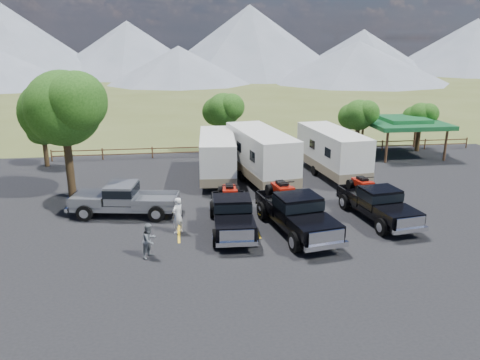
{
  "coord_description": "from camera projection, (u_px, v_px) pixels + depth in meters",
  "views": [
    {
      "loc": [
        -5.86,
        -19.75,
        9.56
      ],
      "look_at": [
        -2.34,
        6.22,
        1.6
      ],
      "focal_mm": 35.0,
      "sensor_mm": 36.0,
      "label": 1
    }
  ],
  "objects": [
    {
      "name": "tree_ne_a",
      "position": [
        358.0,
        115.0,
        38.53
      ],
      "size": [
        3.11,
        2.92,
        4.76
      ],
      "color": "black",
      "rests_on": "ground"
    },
    {
      "name": "tree_ne_b",
      "position": [
        420.0,
        116.0,
        40.35
      ],
      "size": [
        2.77,
        2.59,
        4.27
      ],
      "color": "black",
      "rests_on": "ground"
    },
    {
      "name": "trailer_left",
      "position": [
        217.0,
        157.0,
        32.43
      ],
      "size": [
        2.85,
        9.09,
        3.15
      ],
      "rotation": [
        0.0,
        0.0,
        -0.07
      ],
      "color": "white",
      "rests_on": "asphalt_lot"
    },
    {
      "name": "trailer_center",
      "position": [
        261.0,
        155.0,
        32.0
      ],
      "size": [
        3.95,
        10.17,
        3.52
      ],
      "rotation": [
        0.0,
        0.0,
        0.17
      ],
      "color": "white",
      "rests_on": "asphalt_lot"
    },
    {
      "name": "mountain_range",
      "position": [
        167.0,
        45.0,
        119.47
      ],
      "size": [
        209.0,
        71.0,
        20.0
      ],
      "color": "slate",
      "rests_on": "ground"
    },
    {
      "name": "pavilion",
      "position": [
        404.0,
        122.0,
        39.24
      ],
      "size": [
        6.2,
        6.2,
        3.22
      ],
      "color": "brown",
      "rests_on": "ground"
    },
    {
      "name": "ground",
      "position": [
        306.0,
        248.0,
        22.26
      ],
      "size": [
        320.0,
        320.0,
        0.0
      ],
      "primitive_type": "plane",
      "color": "#4C5423",
      "rests_on": "ground"
    },
    {
      "name": "asphalt_lot",
      "position": [
        291.0,
        224.0,
        25.1
      ],
      "size": [
        44.0,
        34.0,
        0.04
      ],
      "primitive_type": "cube",
      "color": "black",
      "rests_on": "ground"
    },
    {
      "name": "person_b",
      "position": [
        150.0,
        240.0,
        21.0
      ],
      "size": [
        0.96,
        1.0,
        1.63
      ],
      "primitive_type": "imported",
      "rotation": [
        0.0,
        0.0,
        0.96
      ],
      "color": "slate",
      "rests_on": "asphalt_lot"
    },
    {
      "name": "pickup_silver",
      "position": [
        125.0,
        199.0,
        26.01
      ],
      "size": [
        6.33,
        2.9,
        1.83
      ],
      "rotation": [
        0.0,
        0.0,
        -1.73
      ],
      "color": "gray",
      "rests_on": "asphalt_lot"
    },
    {
      "name": "stall_lines",
      "position": [
        287.0,
        216.0,
        26.04
      ],
      "size": [
        12.12,
        5.5,
        0.01
      ],
      "color": "gold",
      "rests_on": "asphalt_lot"
    },
    {
      "name": "trailer_right",
      "position": [
        332.0,
        152.0,
        33.38
      ],
      "size": [
        3.31,
        9.56,
        3.3
      ],
      "rotation": [
        0.0,
        0.0,
        0.11
      ],
      "color": "white",
      "rests_on": "asphalt_lot"
    },
    {
      "name": "rig_left",
      "position": [
        232.0,
        211.0,
        24.06
      ],
      "size": [
        2.35,
        6.17,
        2.03
      ],
      "rotation": [
        0.0,
        0.0,
        -0.04
      ],
      "color": "black",
      "rests_on": "asphalt_lot"
    },
    {
      "name": "rig_right",
      "position": [
        377.0,
        202.0,
        25.45
      ],
      "size": [
        2.82,
        6.32,
        2.04
      ],
      "rotation": [
        0.0,
        0.0,
        0.14
      ],
      "color": "black",
      "rests_on": "asphalt_lot"
    },
    {
      "name": "rail_fence",
      "position": [
        271.0,
        148.0,
        39.88
      ],
      "size": [
        36.12,
        0.12,
        1.0
      ],
      "color": "brown",
      "rests_on": "ground"
    },
    {
      "name": "tree_north",
      "position": [
        223.0,
        110.0,
        38.91
      ],
      "size": [
        3.46,
        3.24,
        5.25
      ],
      "color": "black",
      "rests_on": "ground"
    },
    {
      "name": "tree_big_nw",
      "position": [
        63.0,
        108.0,
        27.58
      ],
      "size": [
        5.54,
        5.18,
        7.84
      ],
      "color": "black",
      "rests_on": "ground"
    },
    {
      "name": "rig_center",
      "position": [
        295.0,
        211.0,
        23.82
      ],
      "size": [
        3.29,
        7.02,
        2.25
      ],
      "rotation": [
        0.0,
        0.0,
        0.18
      ],
      "color": "black",
      "rests_on": "asphalt_lot"
    },
    {
      "name": "person_a",
      "position": [
        178.0,
        215.0,
        23.63
      ],
      "size": [
        0.81,
        0.8,
        1.88
      ],
      "primitive_type": "imported",
      "rotation": [
        0.0,
        0.0,
        3.92
      ],
      "color": "white",
      "rests_on": "asphalt_lot"
    },
    {
      "name": "tree_nw_small",
      "position": [
        43.0,
        131.0,
        35.52
      ],
      "size": [
        2.59,
        2.43,
        3.85
      ],
      "color": "black",
      "rests_on": "ground"
    }
  ]
}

